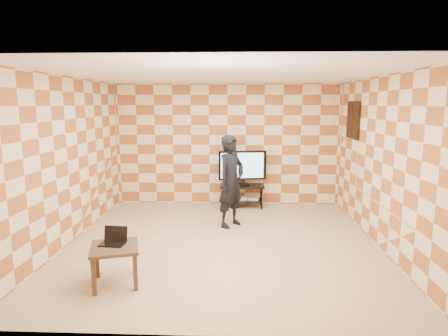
% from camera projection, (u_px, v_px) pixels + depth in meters
% --- Properties ---
extents(floor, '(5.00, 5.00, 0.00)m').
position_uv_depth(floor, '(223.00, 243.00, 6.15)').
color(floor, tan).
rests_on(floor, ground).
extents(wall_back, '(5.00, 0.02, 2.70)m').
position_uv_depth(wall_back, '(227.00, 145.00, 8.38)').
color(wall_back, beige).
rests_on(wall_back, ground).
extents(wall_front, '(5.00, 0.02, 2.70)m').
position_uv_depth(wall_front, '(211.00, 204.00, 3.46)').
color(wall_front, beige).
rests_on(wall_front, ground).
extents(wall_left, '(0.02, 5.00, 2.70)m').
position_uv_depth(wall_left, '(68.00, 161.00, 6.02)').
color(wall_left, beige).
rests_on(wall_left, ground).
extents(wall_right, '(0.02, 5.00, 2.70)m').
position_uv_depth(wall_right, '(383.00, 163.00, 5.82)').
color(wall_right, beige).
rests_on(wall_right, ground).
extents(ceiling, '(5.00, 5.00, 0.02)m').
position_uv_depth(ceiling, '(222.00, 74.00, 5.69)').
color(ceiling, white).
rests_on(ceiling, wall_back).
extents(wall_art, '(0.04, 0.72, 0.72)m').
position_uv_depth(wall_art, '(353.00, 120.00, 7.25)').
color(wall_art, black).
rests_on(wall_art, wall_right).
extents(tv_stand, '(0.96, 0.43, 0.50)m').
position_uv_depth(tv_stand, '(242.00, 191.00, 8.23)').
color(tv_stand, black).
rests_on(tv_stand, floor).
extents(tv, '(1.04, 0.24, 0.76)m').
position_uv_depth(tv, '(242.00, 166.00, 8.13)').
color(tv, black).
rests_on(tv, tv_stand).
extents(dvd_player, '(0.46, 0.36, 0.07)m').
position_uv_depth(dvd_player, '(237.00, 198.00, 8.27)').
color(dvd_player, silver).
rests_on(dvd_player, tv_stand).
extents(game_console, '(0.24, 0.19, 0.05)m').
position_uv_depth(game_console, '(253.00, 199.00, 8.23)').
color(game_console, silver).
rests_on(game_console, tv_stand).
extents(side_table, '(0.72, 0.72, 0.50)m').
position_uv_depth(side_table, '(115.00, 253.00, 4.70)').
color(side_table, '#372417').
rests_on(side_table, floor).
extents(laptop, '(0.33, 0.27, 0.21)m').
position_uv_depth(laptop, '(114.00, 240.00, 4.78)').
color(laptop, black).
rests_on(laptop, side_table).
extents(person, '(0.70, 0.74, 1.70)m').
position_uv_depth(person, '(231.00, 181.00, 6.88)').
color(person, black).
rests_on(person, floor).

